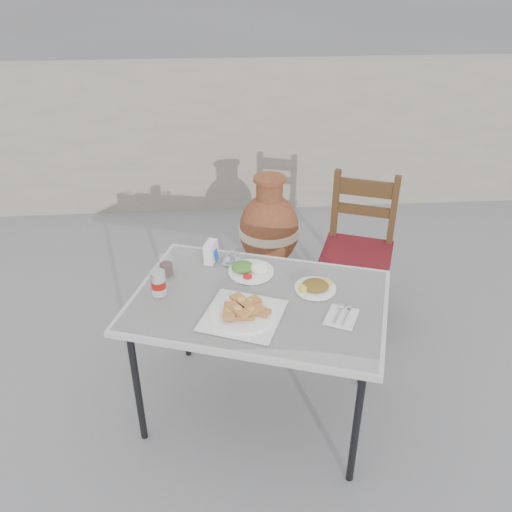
{
  "coord_description": "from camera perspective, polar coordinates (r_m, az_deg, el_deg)",
  "views": [
    {
      "loc": [
        -0.19,
        -1.84,
        2.03
      ],
      "look_at": [
        -0.04,
        0.13,
        0.85
      ],
      "focal_mm": 38.0,
      "sensor_mm": 36.0,
      "label": 1
    }
  ],
  "objects": [
    {
      "name": "soda_can",
      "position": [
        2.39,
        -10.24,
        -2.82
      ],
      "size": [
        0.07,
        0.07,
        0.12
      ],
      "color": "silver",
      "rests_on": "cafe_table"
    },
    {
      "name": "salad_rice_plate",
      "position": [
        2.53,
        -0.59,
        -1.38
      ],
      "size": [
        0.21,
        0.21,
        0.05
      ],
      "color": "white",
      "rests_on": "cafe_table"
    },
    {
      "name": "chair",
      "position": [
        3.19,
        10.65,
        0.64
      ],
      "size": [
        0.5,
        0.5,
        0.88
      ],
      "rotation": [
        0.0,
        0.0,
        -0.36
      ],
      "color": "#321C0D",
      "rests_on": "ground"
    },
    {
      "name": "back_wall",
      "position": [
        4.57,
        -1.67,
        12.45
      ],
      "size": [
        6.0,
        0.25,
        1.2
      ],
      "primitive_type": "cube",
      "color": "#9E9483",
      "rests_on": "ground"
    },
    {
      "name": "cafe_table",
      "position": [
        2.39,
        0.3,
        -5.38
      ],
      "size": [
        1.27,
        1.05,
        0.67
      ],
      "rotation": [
        0.0,
        0.0,
        -0.32
      ],
      "color": "black",
      "rests_on": "ground"
    },
    {
      "name": "cola_glass",
      "position": [
        2.53,
        -9.42,
        -1.12
      ],
      "size": [
        0.07,
        0.07,
        0.1
      ],
      "color": "white",
      "rests_on": "cafe_table"
    },
    {
      "name": "napkin_holder",
      "position": [
        2.6,
        -4.77,
        0.42
      ],
      "size": [
        0.07,
        0.1,
        0.1
      ],
      "rotation": [
        0.0,
        0.0,
        -0.35
      ],
      "color": "silver",
      "rests_on": "cafe_table"
    },
    {
      "name": "cutlery_napkin",
      "position": [
        2.29,
        9.02,
        -6.14
      ],
      "size": [
        0.18,
        0.19,
        0.01
      ],
      "rotation": [
        0.0,
        0.0,
        -0.45
      ],
      "color": "silver",
      "rests_on": "cafe_table"
    },
    {
      "name": "pide_plate",
      "position": [
        2.24,
        -1.4,
        -5.69
      ],
      "size": [
        0.41,
        0.41,
        0.06
      ],
      "rotation": [
        0.0,
        0.0,
        -0.38
      ],
      "color": "silver",
      "rests_on": "cafe_table"
    },
    {
      "name": "terracotta_urn",
      "position": [
        3.62,
        1.38,
        2.71
      ],
      "size": [
        0.41,
        0.41,
        0.71
      ],
      "color": "brown",
      "rests_on": "ground"
    },
    {
      "name": "salad_chopped_plate",
      "position": [
        2.42,
        6.27,
        -3.2
      ],
      "size": [
        0.19,
        0.19,
        0.04
      ],
      "color": "white",
      "rests_on": "cafe_table"
    },
    {
      "name": "condiment_caddy",
      "position": [
        2.6,
        -2.46,
        -0.37
      ],
      "size": [
        0.11,
        0.1,
        0.06
      ],
      "rotation": [
        0.0,
        0.0,
        -0.32
      ],
      "color": "silver",
      "rests_on": "cafe_table"
    },
    {
      "name": "ground",
      "position": [
        2.74,
        1.17,
        -16.94
      ],
      "size": [
        80.0,
        80.0,
        0.0
      ],
      "primitive_type": "plane",
      "color": "slate",
      "rests_on": "ground"
    }
  ]
}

